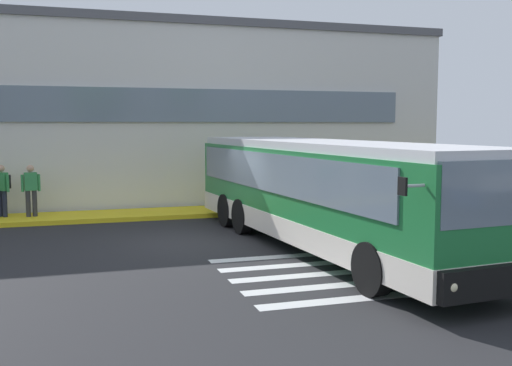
{
  "coord_description": "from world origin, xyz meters",
  "views": [
    {
      "loc": [
        -3.1,
        -15.3,
        3.09
      ],
      "look_at": [
        1.71,
        0.19,
        1.5
      ],
      "focal_mm": 41.46,
      "sensor_mm": 36.0,
      "label": 1
    }
  ],
  "objects": [
    {
      "name": "bus_main_foreground",
      "position": [
        2.85,
        -1.83,
        1.34
      ],
      "size": [
        3.57,
        12.03,
        2.7
      ],
      "color": "#1E7238",
      "rests_on": "ground"
    },
    {
      "name": "passenger_by_doorway",
      "position": [
        -5.3,
        5.13,
        1.11
      ],
      "size": [
        0.52,
        0.5,
        1.68
      ],
      "color": "#1E2338",
      "rests_on": "boarding_curb"
    },
    {
      "name": "ground_plane",
      "position": [
        0.0,
        0.0,
        -0.01
      ],
      "size": [
        80.0,
        90.0,
        0.02
      ],
      "primitive_type": "cube",
      "color": "#232326",
      "rests_on": "ground"
    },
    {
      "name": "bay_paint_stripes",
      "position": [
        2.0,
        -4.2,
        0.0
      ],
      "size": [
        4.4,
        3.96,
        0.01
      ],
      "color": "silver",
      "rests_on": "ground"
    },
    {
      "name": "terminal_building",
      "position": [
        -0.69,
        11.64,
        3.5
      ],
      "size": [
        24.54,
        13.8,
        7.01
      ],
      "color": "silver",
      "rests_on": "ground"
    },
    {
      "name": "passenger_at_curb_edge",
      "position": [
        -4.42,
        4.88,
        1.08
      ],
      "size": [
        0.58,
        0.28,
        1.68
      ],
      "color": "#2D2D33",
      "rests_on": "boarding_curb"
    },
    {
      "name": "boarding_curb",
      "position": [
        0.0,
        4.8,
        0.07
      ],
      "size": [
        26.74,
        2.0,
        0.15
      ],
      "primitive_type": "cube",
      "color": "yellow",
      "rests_on": "ground"
    }
  ]
}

